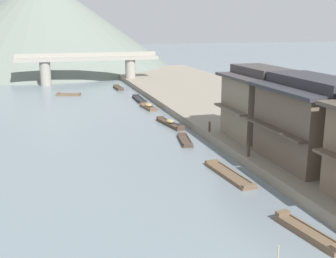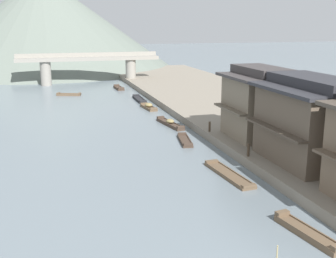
% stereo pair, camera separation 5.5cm
% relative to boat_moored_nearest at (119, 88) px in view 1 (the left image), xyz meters
% --- Properties ---
extents(riverbank_right, '(18.00, 110.00, 0.75)m').
position_rel_boat_moored_nearest_xyz_m(riverbank_right, '(11.43, -26.37, 0.19)').
color(riverbank_right, gray).
rests_on(riverbank_right, ground).
extents(boat_moored_nearest, '(1.20, 3.84, 0.54)m').
position_rel_boat_moored_nearest_xyz_m(boat_moored_nearest, '(0.00, 0.00, 0.00)').
color(boat_moored_nearest, '#423328').
rests_on(boat_moored_nearest, ground).
extents(boat_moored_second, '(1.57, 5.82, 0.35)m').
position_rel_boat_moored_nearest_xyz_m(boat_moored_second, '(0.47, -42.56, -0.07)').
color(boat_moored_second, brown).
rests_on(boat_moored_second, ground).
extents(boat_moored_third, '(1.62, 5.48, 0.69)m').
position_rel_boat_moored_nearest_xyz_m(boat_moored_third, '(0.83, -26.63, 0.04)').
color(boat_moored_third, '#423328').
rests_on(boat_moored_third, ground).
extents(boat_moored_far, '(3.63, 2.10, 0.40)m').
position_rel_boat_moored_nearest_xyz_m(boat_moored_far, '(-8.19, -4.12, -0.05)').
color(boat_moored_far, brown).
rests_on(boat_moored_far, ground).
extents(boat_midriver_drifting, '(1.39, 4.01, 0.74)m').
position_rel_boat_moored_nearest_xyz_m(boat_midriver_drifting, '(0.80, -17.23, 0.08)').
color(boat_midriver_drifting, brown).
rests_on(boat_midriver_drifting, ground).
extents(boat_midriver_upstream, '(1.50, 4.47, 0.55)m').
position_rel_boat_moored_nearest_xyz_m(boat_midriver_upstream, '(0.71, -51.83, -0.00)').
color(boat_midriver_upstream, brown).
rests_on(boat_midriver_upstream, ground).
extents(boat_upstream_distant, '(1.15, 5.39, 0.45)m').
position_rel_boat_moored_nearest_xyz_m(boat_upstream_distant, '(0.97, -11.09, -0.04)').
color(boat_upstream_distant, '#232326').
rests_on(boat_upstream_distant, ground).
extents(boat_crossing_west, '(1.56, 4.13, 0.39)m').
position_rel_boat_moored_nearest_xyz_m(boat_crossing_west, '(0.32, -33.18, -0.05)').
color(boat_crossing_west, '#423328').
rests_on(boat_crossing_west, ground).
extents(house_waterfront_second, '(6.81, 8.19, 6.14)m').
position_rel_boat_moored_nearest_xyz_m(house_waterfront_second, '(6.63, -43.15, 3.56)').
color(house_waterfront_second, brown).
rests_on(house_waterfront_second, riverbank_right).
extents(house_waterfront_tall, '(6.10, 6.32, 6.14)m').
position_rel_boat_moored_nearest_xyz_m(house_waterfront_tall, '(6.27, -35.75, 3.57)').
color(house_waterfront_tall, '#7F705B').
rests_on(house_waterfront_tall, riverbank_right).
extents(mooring_post_dock_mid, '(0.20, 0.20, 0.99)m').
position_rel_boat_moored_nearest_xyz_m(mooring_post_dock_mid, '(2.78, -40.86, 1.06)').
color(mooring_post_dock_mid, '#473828').
rests_on(mooring_post_dock_mid, riverbank_right).
extents(mooring_post_dock_far, '(0.20, 0.20, 0.93)m').
position_rel_boat_moored_nearest_xyz_m(mooring_post_dock_far, '(2.78, -32.91, 1.03)').
color(mooring_post_dock_far, '#473828').
rests_on(mooring_post_dock_far, riverbank_right).
extents(stone_bridge, '(24.56, 2.40, 5.38)m').
position_rel_boat_moored_nearest_xyz_m(stone_bridge, '(-3.85, 7.66, 3.32)').
color(stone_bridge, gray).
rests_on(stone_bridge, ground).
extents(hill_far_west, '(59.74, 59.74, 21.17)m').
position_rel_boat_moored_nearest_xyz_m(hill_far_west, '(-10.63, 39.12, 10.40)').
color(hill_far_west, slate).
rests_on(hill_far_west, ground).
extents(hill_far_centre, '(63.86, 63.86, 12.47)m').
position_rel_boat_moored_nearest_xyz_m(hill_far_centre, '(-17.09, 71.28, 6.05)').
color(hill_far_centre, slate).
rests_on(hill_far_centre, ground).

